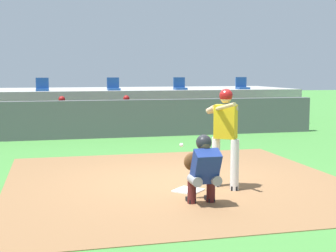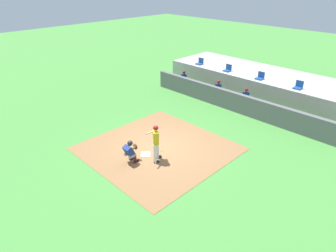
% 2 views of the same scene
% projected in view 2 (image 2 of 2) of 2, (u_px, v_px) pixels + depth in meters
% --- Properties ---
extents(ground_plane, '(80.00, 80.00, 0.00)m').
position_uv_depth(ground_plane, '(158.00, 149.00, 14.54)').
color(ground_plane, '#428438').
extents(dirt_infield, '(6.40, 6.40, 0.01)m').
position_uv_depth(dirt_infield, '(158.00, 149.00, 14.54)').
color(dirt_infield, olive).
rests_on(dirt_infield, ground).
extents(home_plate, '(0.62, 0.62, 0.02)m').
position_uv_depth(home_plate, '(146.00, 154.00, 14.03)').
color(home_plate, white).
rests_on(home_plate, dirt_infield).
extents(batter_at_plate, '(0.52, 0.91, 1.80)m').
position_uv_depth(batter_at_plate, '(156.00, 141.00, 13.16)').
color(batter_at_plate, silver).
rests_on(batter_at_plate, ground).
extents(catcher_crouched, '(0.48, 1.92, 1.13)m').
position_uv_depth(catcher_crouched, '(131.00, 151.00, 13.23)').
color(catcher_crouched, gray).
rests_on(catcher_crouched, ground).
extents(dugout_wall, '(13.00, 0.30, 1.20)m').
position_uv_depth(dugout_wall, '(234.00, 102.00, 18.34)').
color(dugout_wall, '#59595E').
rests_on(dugout_wall, ground).
extents(dugout_bench, '(11.80, 0.44, 0.45)m').
position_uv_depth(dugout_bench, '(242.00, 103.00, 19.14)').
color(dugout_bench, olive).
rests_on(dugout_bench, ground).
extents(dugout_player_0, '(0.49, 0.70, 1.30)m').
position_uv_depth(dugout_player_0, '(183.00, 79.00, 22.07)').
color(dugout_player_0, '#939399').
rests_on(dugout_player_0, ground).
extents(dugout_player_1, '(0.49, 0.70, 1.30)m').
position_uv_depth(dugout_player_1, '(217.00, 90.00, 20.07)').
color(dugout_player_1, '#939399').
rests_on(dugout_player_1, ground).
extents(dugout_player_2, '(0.49, 0.70, 1.30)m').
position_uv_depth(dugout_player_2, '(244.00, 98.00, 18.72)').
color(dugout_player_2, '#939399').
rests_on(dugout_player_2, ground).
extents(stands_platform, '(15.00, 4.40, 1.40)m').
position_uv_depth(stands_platform, '(269.00, 84.00, 21.06)').
color(stands_platform, '#9E9E99').
rests_on(stands_platform, ground).
extents(stadium_seat_0, '(0.46, 0.46, 0.48)m').
position_uv_depth(stadium_seat_0, '(200.00, 63.00, 23.00)').
color(stadium_seat_0, '#1E478C').
rests_on(stadium_seat_0, stands_platform).
extents(stadium_seat_1, '(0.46, 0.46, 0.48)m').
position_uv_depth(stadium_seat_1, '(228.00, 69.00, 21.36)').
color(stadium_seat_1, '#1E478C').
rests_on(stadium_seat_1, stands_platform).
extents(stadium_seat_2, '(0.46, 0.46, 0.48)m').
position_uv_depth(stadium_seat_2, '(260.00, 77.00, 19.72)').
color(stadium_seat_2, '#1E478C').
rests_on(stadium_seat_2, stands_platform).
extents(stadium_seat_3, '(0.46, 0.46, 0.48)m').
position_uv_depth(stadium_seat_3, '(298.00, 86.00, 18.08)').
color(stadium_seat_3, '#1E478C').
rests_on(stadium_seat_3, stands_platform).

